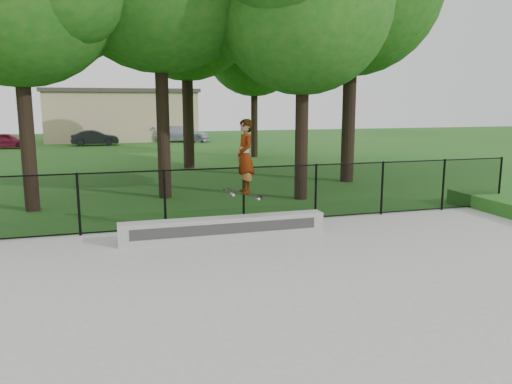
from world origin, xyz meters
TOP-DOWN VIEW (x-y plane):
  - ground at (0.00, 0.00)m, footprint 100.00×100.00m
  - concrete_slab at (0.00, 0.00)m, footprint 14.00×12.00m
  - grind_ledge at (-0.78, 4.70)m, footprint 4.77×0.40m
  - car_a at (-10.08, 32.26)m, footprint 3.29×1.48m
  - car_b at (-4.20, 33.21)m, footprint 3.10×1.21m
  - car_c at (2.57, 34.85)m, footprint 4.49×2.95m
  - skater_airborne at (-0.29, 4.70)m, footprint 0.81×0.64m
  - chainlink_fence at (0.00, 5.90)m, footprint 16.06×0.06m
  - tree_row at (1.31, 13.58)m, footprint 17.86×18.67m
  - distant_building at (-2.00, 38.00)m, footprint 12.40×6.40m

SIDE VIEW (x-z plane):
  - ground at x=0.00m, z-range 0.00..0.00m
  - concrete_slab at x=0.00m, z-range 0.00..0.06m
  - grind_ledge at x=-0.78m, z-range 0.06..0.55m
  - car_a at x=-10.08m, z-range 0.00..1.11m
  - car_b at x=-4.20m, z-range 0.00..1.12m
  - car_c at x=2.57m, z-range 0.00..1.31m
  - chainlink_fence at x=0.00m, z-range 0.06..1.56m
  - skater_airborne at x=-0.29m, z-range 0.96..2.87m
  - distant_building at x=-2.00m, z-range 0.01..4.31m
  - tree_row at x=1.31m, z-range 1.57..12.59m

